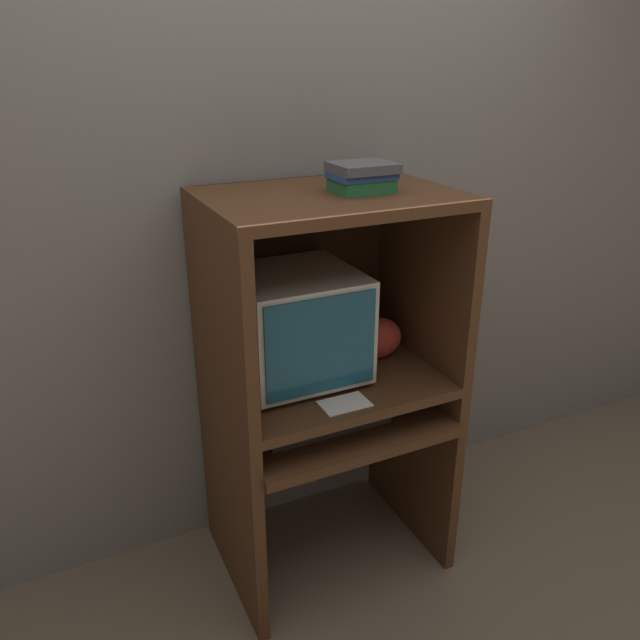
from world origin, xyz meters
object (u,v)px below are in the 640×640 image
at_px(mouse, 390,405).
at_px(snack_bag, 378,338).
at_px(book_stack, 362,177).
at_px(keyboard, 323,422).
at_px(crt_monitor, 296,324).

distance_m(mouse, snack_bag, 0.25).
height_order(mouse, book_stack, book_stack).
bearing_deg(mouse, snack_bag, 80.29).
relative_size(keyboard, mouse, 7.71).
xyz_separation_m(crt_monitor, snack_bag, (0.34, 0.01, -0.12)).
xyz_separation_m(keyboard, mouse, (0.27, 0.00, 0.00)).
relative_size(crt_monitor, keyboard, 0.95).
relative_size(keyboard, book_stack, 2.29).
bearing_deg(crt_monitor, keyboard, -76.03).
distance_m(keyboard, book_stack, 0.85).
xyz_separation_m(mouse, snack_bag, (0.03, 0.15, 0.20)).
distance_m(snack_bag, book_stack, 0.65).
distance_m(keyboard, snack_bag, 0.39).
relative_size(crt_monitor, book_stack, 2.16).
height_order(keyboard, book_stack, book_stack).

